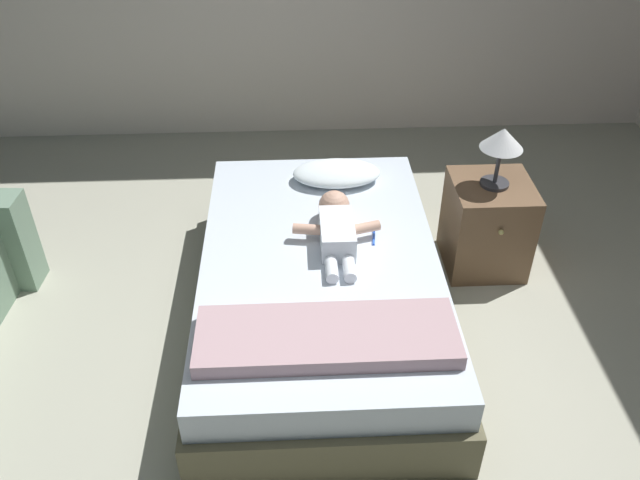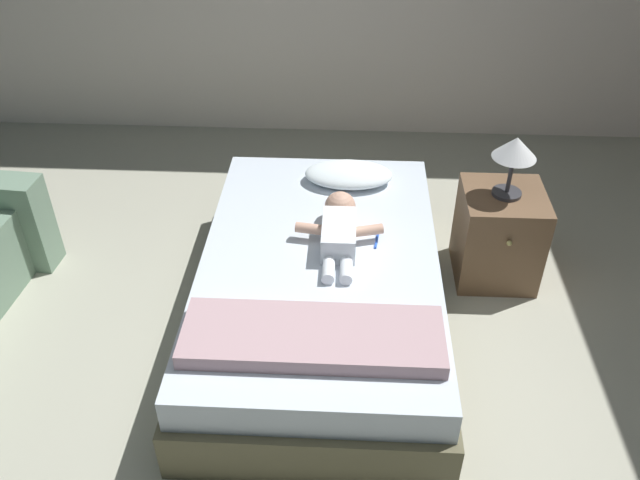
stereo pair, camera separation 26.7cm
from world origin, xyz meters
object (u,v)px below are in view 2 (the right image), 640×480
object	(u,v)px
nightstand	(498,235)
lamp	(515,151)
pillow	(349,174)
bed	(320,289)
baby	(339,228)
toothbrush	(377,238)

from	to	relation	value
nightstand	lamp	size ratio (longest dim) A/B	1.58
nightstand	pillow	bearing A→B (deg)	163.20
bed	pillow	distance (m)	0.80
bed	pillow	xyz separation A→B (m)	(0.14, 0.73, 0.28)
baby	toothbrush	xyz separation A→B (m)	(0.20, 0.00, -0.07)
pillow	lamp	distance (m)	0.98
baby	nightstand	bearing A→B (deg)	18.73
nightstand	baby	bearing A→B (deg)	-161.27
pillow	lamp	xyz separation A→B (m)	(0.89, -0.27, 0.33)
pillow	nightstand	bearing A→B (deg)	-16.80
pillow	lamp	size ratio (longest dim) A/B	1.48
bed	nightstand	xyz separation A→B (m)	(1.02, 0.46, 0.06)
toothbrush	lamp	distance (m)	0.87
bed	toothbrush	distance (m)	0.41
pillow	baby	world-z (taller)	baby
nightstand	lamp	distance (m)	0.56
bed	baby	bearing A→B (deg)	57.74
baby	lamp	bearing A→B (deg)	18.73
toothbrush	lamp	bearing A→B (deg)	23.32
bed	lamp	size ratio (longest dim) A/B	5.85
pillow	bed	bearing A→B (deg)	-100.55
bed	nightstand	bearing A→B (deg)	24.42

